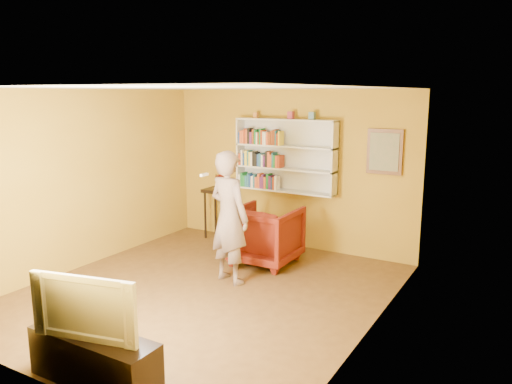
% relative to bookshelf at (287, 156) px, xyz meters
% --- Properties ---
extents(room_shell, '(5.30, 5.80, 2.88)m').
position_rel_bookshelf_xyz_m(room_shell, '(0.00, -2.41, -0.58)').
color(room_shell, '#4E3519').
rests_on(room_shell, ground).
extents(bookshelf, '(1.80, 0.29, 1.23)m').
position_rel_bookshelf_xyz_m(bookshelf, '(0.00, 0.00, 0.00)').
color(bookshelf, silver).
rests_on(bookshelf, room_shell).
extents(books_row_lower, '(0.76, 0.19, 0.26)m').
position_rel_bookshelf_xyz_m(books_row_lower, '(-0.48, -0.11, -0.47)').
color(books_row_lower, white).
rests_on(books_row_lower, bookshelf).
extents(books_row_middle, '(0.82, 0.19, 0.27)m').
position_rel_bookshelf_xyz_m(books_row_middle, '(-0.45, -0.11, -0.08)').
color(books_row_middle, '#9B3617').
rests_on(books_row_middle, bookshelf).
extents(books_row_upper, '(0.81, 0.19, 0.27)m').
position_rel_bookshelf_xyz_m(books_row_upper, '(-0.46, -0.11, 0.30)').
color(books_row_upper, navy).
rests_on(books_row_upper, bookshelf).
extents(ornament_left, '(0.07, 0.07, 0.10)m').
position_rel_bookshelf_xyz_m(ornament_left, '(-0.58, -0.06, 0.67)').
color(ornament_left, '#B57133').
rests_on(ornament_left, bookshelf).
extents(ornament_centre, '(0.09, 0.09, 0.13)m').
position_rel_bookshelf_xyz_m(ornament_centre, '(0.09, -0.06, 0.68)').
color(ornament_centre, '#8D2F45').
rests_on(ornament_centre, bookshelf).
extents(ornament_right, '(0.09, 0.09, 0.12)m').
position_rel_bookshelf_xyz_m(ornament_right, '(0.47, -0.06, 0.68)').
color(ornament_right, slate).
rests_on(ornament_right, bookshelf).
extents(framed_painting, '(0.55, 0.05, 0.70)m').
position_rel_bookshelf_xyz_m(framed_painting, '(1.65, 0.05, 0.16)').
color(framed_painting, '#573218').
rests_on(framed_painting, room_shell).
extents(console_table, '(0.56, 0.43, 0.92)m').
position_rel_bookshelf_xyz_m(console_table, '(-1.28, -0.16, -0.83)').
color(console_table, black).
rests_on(console_table, ground).
extents(ruby_lustre, '(0.17, 0.16, 0.27)m').
position_rel_bookshelf_xyz_m(ruby_lustre, '(-1.28, -0.16, -0.48)').
color(ruby_lustre, maroon).
rests_on(ruby_lustre, console_table).
extents(armchair, '(0.98, 1.01, 0.91)m').
position_rel_bookshelf_xyz_m(armchair, '(0.12, -0.96, -1.14)').
color(armchair, '#4D0A05').
rests_on(armchair, ground).
extents(person, '(0.78, 0.61, 1.87)m').
position_rel_bookshelf_xyz_m(person, '(0.07, -1.90, -0.66)').
color(person, '#6E5A51').
rests_on(person, ground).
extents(game_remote, '(0.04, 0.15, 0.04)m').
position_rel_bookshelf_xyz_m(game_remote, '(-0.19, -2.12, -0.05)').
color(game_remote, white).
rests_on(game_remote, person).
extents(tv_cabinet, '(1.33, 0.40, 0.47)m').
position_rel_bookshelf_xyz_m(tv_cabinet, '(0.39, -4.66, -1.36)').
color(tv_cabinet, black).
rests_on(tv_cabinet, ground).
extents(television, '(1.05, 0.37, 0.60)m').
position_rel_bookshelf_xyz_m(television, '(0.39, -4.66, -0.82)').
color(television, black).
rests_on(television, tv_cabinet).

